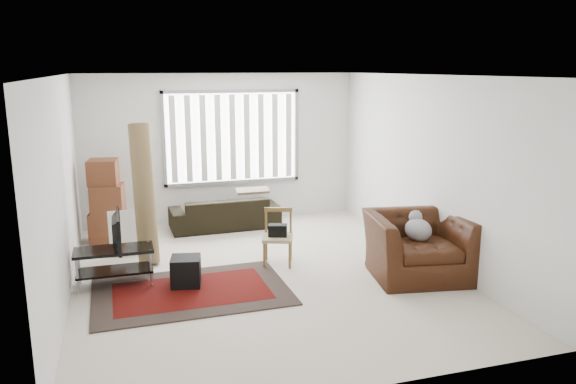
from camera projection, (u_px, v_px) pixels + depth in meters
name	position (u px, v px, depth m)	size (l,w,h in m)	color
room	(255.00, 143.00, 7.86)	(6.00, 6.02, 2.71)	beige
persian_rug	(192.00, 292.00, 7.14)	(2.46, 1.66, 0.02)	black
tv_stand	(114.00, 259.00, 7.31)	(1.00, 0.45, 0.50)	black
tv	(112.00, 231.00, 7.23)	(0.81, 0.11, 0.47)	black
subwoofer	(186.00, 271.00, 7.30)	(0.38, 0.38, 0.38)	black
moving_boxes	(107.00, 204.00, 9.11)	(0.62, 0.58, 1.36)	brown
white_flatpack	(127.00, 232.00, 8.53)	(0.54, 0.08, 0.69)	silver
rolled_rug	(144.00, 194.00, 8.11)	(0.30, 0.30, 2.02)	brown
sofa	(225.00, 208.00, 9.94)	(1.91, 0.83, 0.73)	black
side_chair	(278.00, 234.00, 8.09)	(0.55, 0.55, 0.80)	#91835F
armchair	(419.00, 241.00, 7.60)	(1.50, 1.36, 0.99)	#37190B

